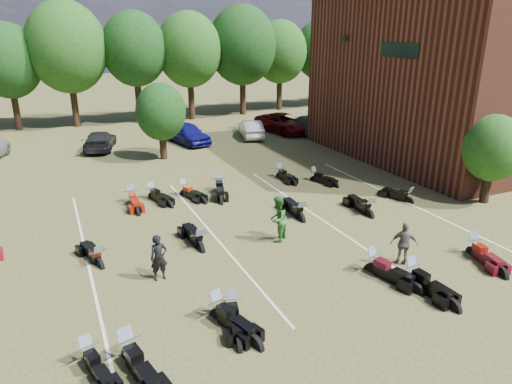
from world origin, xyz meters
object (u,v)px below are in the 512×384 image
person_grey (404,244)px  motorcycle_0 (129,362)px  car_4 (188,133)px  person_green (278,219)px  person_black (159,258)px  motorcycle_3 (232,315)px

person_grey → motorcycle_0: bearing=43.3°
motorcycle_0 → car_4: bearing=57.3°
person_green → motorcycle_0: (-6.75, -4.78, -0.95)m
person_black → person_grey: 8.71m
person_black → car_4: bearing=67.6°
person_grey → person_black: bearing=19.3°
person_black → motorcycle_0: person_black is taller
car_4 → person_black: size_ratio=2.78×
motorcycle_0 → motorcycle_3: 3.27m
person_grey → motorcycle_3: (-6.85, -0.38, -0.81)m
person_black → person_green: person_green is taller
car_4 → person_grey: person_grey is taller
car_4 → person_black: (-6.53, -18.62, 0.04)m
motorcycle_3 → person_black: bearing=130.2°
motorcycle_3 → person_green: bearing=62.3°
person_green → motorcycle_0: bearing=-6.0°
motorcycle_0 → motorcycle_3: motorcycle_0 is taller
person_black → motorcycle_0: size_ratio=0.67×
car_4 → motorcycle_0: car_4 is taller
car_4 → person_grey: bearing=-98.1°
person_green → motorcycle_3: (-3.58, -3.99, -0.95)m
person_black → person_grey: (8.31, -2.61, 0.00)m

